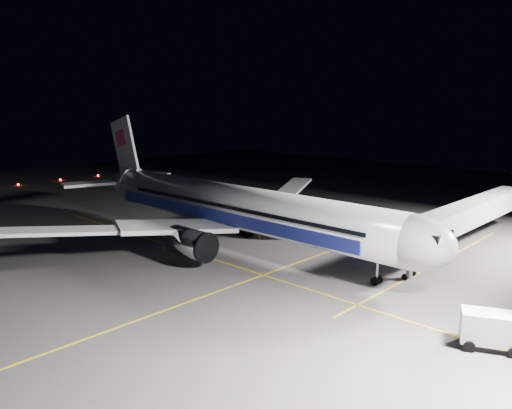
{
  "coord_description": "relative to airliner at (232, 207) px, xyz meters",
  "views": [
    {
      "loc": [
        45.24,
        -44.17,
        18.43
      ],
      "look_at": [
        2.99,
        0.25,
        6.0
      ],
      "focal_mm": 35.0,
      "sensor_mm": 36.0,
      "label": 1
    }
  ],
  "objects": [
    {
      "name": "safety_cone_a",
      "position": [
        0.51,
        4.63,
        -4.88
      ],
      "size": [
        0.37,
        0.37,
        0.56
      ],
      "primitive_type": "cone",
      "color": "orange",
      "rests_on": "ground"
    },
    {
      "name": "service_truck",
      "position": [
        35.47,
        -6.01,
        -3.62
      ],
      "size": [
        6.04,
        4.39,
        2.89
      ],
      "rotation": [
        0.0,
        0.0,
        0.43
      ],
      "color": "silver",
      "rests_on": "ground"
    },
    {
      "name": "safety_cone_c",
      "position": [
        -1.06,
        8.93,
        -4.83
      ],
      "size": [
        0.45,
        0.45,
        0.68
      ],
      "primitive_type": "cone",
      "color": "orange",
      "rests_on": "ground"
    },
    {
      "name": "airliner",
      "position": [
        0.0,
        0.0,
        0.0
      ],
      "size": [
        61.48,
        54.22,
        16.64
      ],
      "color": "silver",
      "rests_on": "ground"
    },
    {
      "name": "jet_bridge",
      "position": [
        23.08,
        18.06,
        -0.58
      ],
      "size": [
        3.6,
        34.4,
        6.3
      ],
      "color": "#B2B2B7",
      "rests_on": "ground"
    },
    {
      "name": "guide_line_main",
      "position": [
        11.08,
        0.0,
        -5.16
      ],
      "size": [
        0.25,
        80.0,
        0.01
      ],
      "primitive_type": "cube",
      "color": "gold",
      "rests_on": "ground"
    },
    {
      "name": "ground",
      "position": [
        1.08,
        0.0,
        -5.16
      ],
      "size": [
        200.0,
        200.0,
        0.0
      ],
      "primitive_type": "plane",
      "color": "#4C4C4F",
      "rests_on": "ground"
    },
    {
      "name": "guide_line_side",
      "position": [
        23.08,
        10.0,
        -5.16
      ],
      "size": [
        0.25,
        40.0,
        0.01
      ],
      "primitive_type": "cube",
      "color": "gold",
      "rests_on": "ground"
    },
    {
      "name": "safety_cone_b",
      "position": [
        0.35,
        9.81,
        -4.84
      ],
      "size": [
        0.43,
        0.43,
        0.65
      ],
      "primitive_type": "cone",
      "color": "orange",
      "rests_on": "ground"
    },
    {
      "name": "taxiway_lights",
      "position": [
        -70.92,
        0.0,
        -4.94
      ],
      "size": [
        0.44,
        60.44,
        0.44
      ],
      "color": "#FF140A",
      "rests_on": "ground"
    },
    {
      "name": "baggage_tug",
      "position": [
        -11.74,
        21.06,
        -4.29
      ],
      "size": [
        2.85,
        2.39,
        1.91
      ],
      "rotation": [
        0.0,
        0.0,
        -0.12
      ],
      "color": "black",
      "rests_on": "ground"
    },
    {
      "name": "guide_line_cross",
      "position": [
        1.08,
        -6.0,
        -5.16
      ],
      "size": [
        70.0,
        0.25,
        0.01
      ],
      "primitive_type": "cube",
      "color": "gold",
      "rests_on": "ground"
    }
  ]
}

